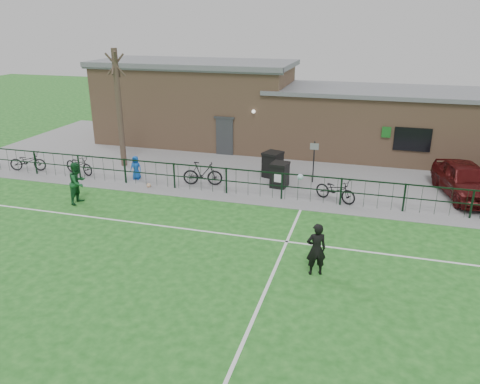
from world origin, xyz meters
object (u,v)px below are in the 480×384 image
(outfield_player, at_px, (78,183))
(ball_ground, at_px, (149,185))
(car_maroon, at_px, (465,180))
(bicycle_a, at_px, (28,161))
(bare_tree, at_px, (119,109))
(spectator_child, at_px, (136,168))
(bicycle_d, at_px, (203,174))
(sign_post, at_px, (314,162))
(bicycle_c, at_px, (79,165))
(bicycle_e, at_px, (336,190))
(wheelie_bin_right, at_px, (280,176))
(wheelie_bin_left, at_px, (273,165))

(outfield_player, xyz_separation_m, ball_ground, (1.95, 2.53, -0.79))
(car_maroon, xyz_separation_m, bicycle_a, (-20.84, -2.16, -0.27))
(ball_ground, bearing_deg, bare_tree, 135.66)
(spectator_child, relative_size, ball_ground, 5.57)
(bare_tree, relative_size, bicycle_d, 3.23)
(sign_post, xyz_separation_m, bicycle_c, (-11.41, -1.96, -0.52))
(bicycle_e, xyz_separation_m, ball_ground, (-8.45, -0.63, -0.41))
(ball_ground, bearing_deg, bicycle_a, 175.28)
(wheelie_bin_right, distance_m, outfield_player, 8.86)
(car_maroon, relative_size, bicycle_a, 2.42)
(wheelie_bin_left, relative_size, bicycle_c, 0.63)
(spectator_child, bearing_deg, wheelie_bin_right, 2.65)
(spectator_child, bearing_deg, bicycle_c, 176.64)
(ball_ground, bearing_deg, car_maroon, 11.26)
(bicycle_a, distance_m, bicycle_d, 9.37)
(wheelie_bin_right, height_order, car_maroon, car_maroon)
(wheelie_bin_left, distance_m, spectator_child, 6.64)
(bare_tree, height_order, bicycle_c, bare_tree)
(bare_tree, relative_size, car_maroon, 1.34)
(bicycle_a, bearing_deg, wheelie_bin_left, -93.03)
(bicycle_e, distance_m, outfield_player, 10.88)
(car_maroon, xyz_separation_m, spectator_child, (-14.88, -1.85, -0.19))
(spectator_child, bearing_deg, bare_tree, 128.26)
(wheelie_bin_left, xyz_separation_m, outfield_player, (-7.12, -5.65, 0.29))
(bare_tree, bearing_deg, bicycle_c, -126.44)
(ball_ground, bearing_deg, bicycle_e, 4.27)
(sign_post, bearing_deg, bicycle_c, -170.25)
(wheelie_bin_right, bearing_deg, ball_ground, -155.68)
(bare_tree, distance_m, bicycle_c, 3.45)
(bicycle_e, height_order, ball_ground, bicycle_e)
(outfield_player, bearing_deg, sign_post, -58.07)
(car_maroon, distance_m, bicycle_d, 11.61)
(bicycle_e, bearing_deg, sign_post, 54.62)
(wheelie_bin_left, xyz_separation_m, ball_ground, (-5.16, -3.12, -0.49))
(bicycle_d, relative_size, ball_ground, 9.00)
(bare_tree, relative_size, bicycle_e, 3.20)
(sign_post, height_order, bicycle_d, sign_post)
(bicycle_a, bearing_deg, bicycle_d, -102.33)
(bare_tree, height_order, bicycle_a, bare_tree)
(wheelie_bin_right, height_order, ball_ground, wheelie_bin_right)
(wheelie_bin_left, height_order, bicycle_c, wheelie_bin_left)
(wheelie_bin_left, relative_size, bicycle_e, 0.61)
(wheelie_bin_left, bearing_deg, car_maroon, 15.33)
(bicycle_c, distance_m, ball_ground, 4.32)
(bare_tree, xyz_separation_m, sign_post, (10.00, 0.05, -1.98))
(sign_post, bearing_deg, outfield_player, -149.81)
(bicycle_e, xyz_separation_m, outfield_player, (-10.40, -3.16, 0.38))
(bicycle_a, xyz_separation_m, spectator_child, (5.96, 0.31, 0.09))
(bicycle_d, distance_m, spectator_child, 3.40)
(bicycle_d, xyz_separation_m, spectator_child, (-3.40, -0.09, 0.02))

